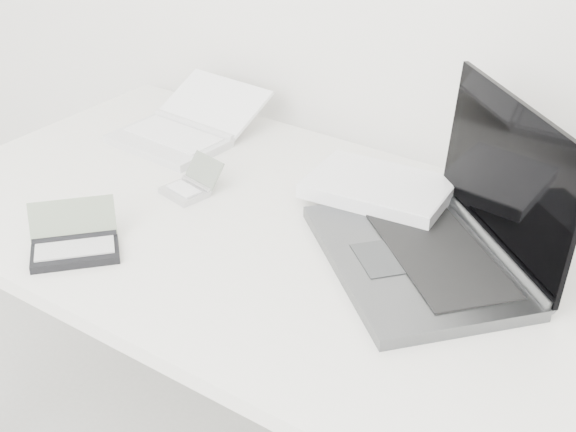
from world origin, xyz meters
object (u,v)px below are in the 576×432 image
Objects in this scene: desk at (314,262)px; netbook_open_white at (182,130)px; laptop_large at (425,222)px; palmtop_charcoal at (75,244)px.

desk is 0.53m from netbook_open_white.
laptop_large is (0.17, 0.10, 0.09)m from desk.
desk is 0.43m from palmtop_charcoal.
laptop_large reaches higher than desk.
laptop_large is at bearing -4.96° from netbook_open_white.
netbook_open_white reaches higher than palmtop_charcoal.
palmtop_charcoal is at bearing -67.12° from netbook_open_white.
palmtop_charcoal is at bearing -102.30° from laptop_large.
netbook_open_white is at bearing 61.41° from palmtop_charcoal.
desk is at bearing -108.28° from laptop_large.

